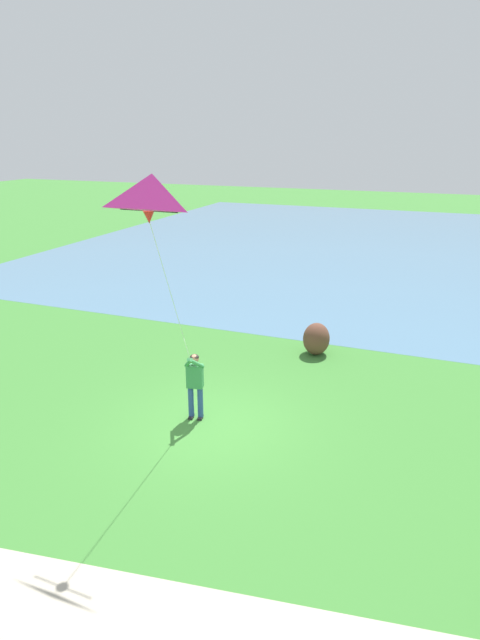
% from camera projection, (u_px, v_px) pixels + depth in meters
% --- Properties ---
extents(ground_plane, '(120.00, 120.00, 0.00)m').
position_uv_depth(ground_plane, '(210.00, 425.00, 13.10)').
color(ground_plane, '#3D7F33').
extents(lake_water, '(36.00, 44.00, 0.01)m').
position_uv_depth(lake_water, '(429.00, 249.00, 33.11)').
color(lake_water, teal).
rests_on(lake_water, ground).
extents(person_kite_flyer, '(0.63, 0.51, 1.83)m').
position_uv_depth(person_kite_flyer, '(195.00, 381.00, 13.06)').
color(person_kite_flyer, '#232328').
rests_on(person_kite_flyer, ground).
extents(flying_kite, '(2.47, 1.20, 4.39)m').
position_uv_depth(flying_kite, '(152.00, 199.00, 9.05)').
color(flying_kite, '#E02D9E').
extents(lakeside_shrub, '(0.93, 0.86, 1.05)m').
position_uv_depth(lakeside_shrub, '(316.00, 339.00, 17.16)').
color(lakeside_shrub, brown).
rests_on(lakeside_shrub, ground).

